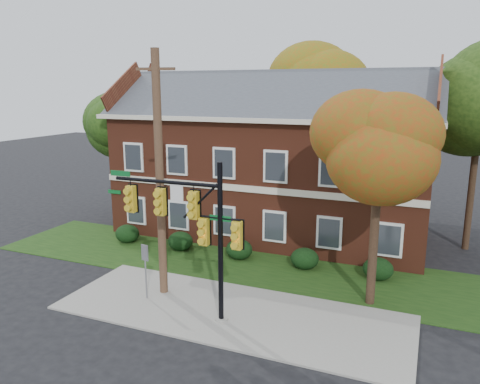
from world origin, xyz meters
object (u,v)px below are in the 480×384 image
at_px(tree_near_right, 386,144).
at_px(utility_pole, 160,176).
at_px(sign_post, 145,263).
at_px(tree_left_rear, 126,120).
at_px(hedge_far_left, 127,234).
at_px(traffic_signal, 193,222).
at_px(hedge_center, 239,249).
at_px(hedge_right, 305,259).
at_px(apartment_building, 273,152).
at_px(hedge_far_right, 378,269).
at_px(tree_far_rear, 326,86).
at_px(hedge_left, 180,241).

xyz_separation_m(tree_near_right, utility_pole, (-8.64, -2.28, -1.46)).
bearing_deg(sign_post, tree_left_rear, 139.06).
relative_size(hedge_far_left, utility_pole, 0.14).
relative_size(traffic_signal, utility_pole, 0.60).
bearing_deg(hedge_center, hedge_right, 0.00).
height_order(tree_left_rear, traffic_signal, tree_left_rear).
xyz_separation_m(apartment_building, hedge_far_left, (-7.00, -5.25, -4.46)).
xyz_separation_m(hedge_far_right, traffic_signal, (-6.17, -6.47, 3.31)).
height_order(hedge_far_right, tree_left_rear, tree_left_rear).
xyz_separation_m(hedge_far_right, tree_left_rear, (-16.73, 4.14, 6.16)).
xyz_separation_m(hedge_center, hedge_far_right, (7.00, 0.00, 0.00)).
height_order(tree_far_rear, traffic_signal, tree_far_rear).
distance_m(hedge_left, hedge_far_right, 10.50).
xyz_separation_m(hedge_right, traffic_signal, (-2.67, -6.47, 3.31)).
bearing_deg(utility_pole, hedge_left, 100.63).
relative_size(utility_pole, sign_post, 4.22).
height_order(utility_pole, sign_post, utility_pole).
xyz_separation_m(hedge_center, hedge_right, (3.50, 0.00, 0.00)).
bearing_deg(hedge_center, tree_left_rear, 156.96).
xyz_separation_m(apartment_building, hedge_center, (0.00, -5.25, -4.46)).
bearing_deg(hedge_far_left, tree_left_rear, 123.42).
relative_size(apartment_building, hedge_far_left, 13.43).
distance_m(tree_near_right, traffic_signal, 7.88).
height_order(hedge_far_left, hedge_right, same).
height_order(tree_near_right, tree_left_rear, tree_left_rear).
height_order(hedge_center, traffic_signal, traffic_signal).
bearing_deg(hedge_left, hedge_right, 0.00).
relative_size(hedge_far_left, tree_far_rear, 0.12).
height_order(hedge_right, tree_left_rear, tree_left_rear).
xyz_separation_m(hedge_left, utility_pole, (2.08, -5.12, 4.68)).
bearing_deg(hedge_left, tree_left_rear, 146.41).
height_order(hedge_right, tree_near_right, tree_near_right).
bearing_deg(sign_post, hedge_left, 117.07).
relative_size(hedge_right, tree_near_right, 0.16).
bearing_deg(utility_pole, tree_left_rear, 120.42).
xyz_separation_m(hedge_far_right, tree_near_right, (0.22, -2.83, 6.14)).
relative_size(apartment_building, hedge_left, 13.43).
bearing_deg(hedge_far_left, tree_near_right, -11.27).
bearing_deg(tree_near_right, apartment_building, 131.77).
bearing_deg(sign_post, tree_near_right, 29.73).
relative_size(hedge_center, tree_far_rear, 0.12).
distance_m(hedge_left, sign_post, 6.29).
bearing_deg(tree_near_right, hedge_far_right, 94.52).
distance_m(hedge_far_left, hedge_right, 10.50).
bearing_deg(hedge_left, sign_post, -73.61).
xyz_separation_m(hedge_center, sign_post, (-1.75, -5.93, 1.13)).
distance_m(hedge_right, tree_far_rear, 15.66).
distance_m(hedge_left, hedge_center, 3.50).
height_order(tree_near_right, tree_far_rear, tree_far_rear).
bearing_deg(tree_far_rear, hedge_right, -80.64).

